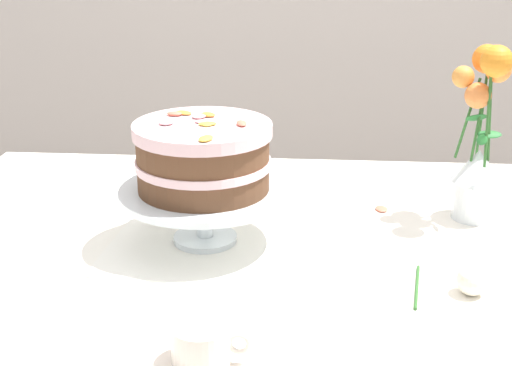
# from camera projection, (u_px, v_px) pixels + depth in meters

# --- Properties ---
(dining_table) EXTENTS (1.40, 1.00, 0.74)m
(dining_table) POSITION_uv_depth(u_px,v_px,m) (290.00, 309.00, 1.24)
(dining_table) COLOR white
(dining_table) RESTS_ON ground
(linen_napkin) EXTENTS (0.35, 0.35, 0.00)m
(linen_napkin) POSITION_uv_depth(u_px,v_px,m) (205.00, 242.00, 1.27)
(linen_napkin) COLOR white
(linen_napkin) RESTS_ON dining_table
(cake_stand) EXTENTS (0.29, 0.29, 0.10)m
(cake_stand) POSITION_uv_depth(u_px,v_px,m) (204.00, 198.00, 1.24)
(cake_stand) COLOR silver
(cake_stand) RESTS_ON linen_napkin
(layer_cake) EXTENTS (0.23, 0.23, 0.12)m
(layer_cake) POSITION_uv_depth(u_px,v_px,m) (203.00, 156.00, 1.21)
(layer_cake) COLOR brown
(layer_cake) RESTS_ON cake_stand
(flower_vase) EXTENTS (0.11, 0.13, 0.33)m
(flower_vase) POSITION_uv_depth(u_px,v_px,m) (480.00, 142.00, 1.32)
(flower_vase) COLOR silver
(flower_vase) RESTS_ON dining_table
(teacup) EXTENTS (0.13, 0.12, 0.06)m
(teacup) POSITION_uv_depth(u_px,v_px,m) (202.00, 349.00, 0.91)
(teacup) COLOR silver
(teacup) RESTS_ON dining_table
(fallen_rose) EXTENTS (0.11, 0.14, 0.05)m
(fallen_rose) POSITION_uv_depth(u_px,v_px,m) (470.00, 281.00, 1.09)
(fallen_rose) COLOR #2D6028
(fallen_rose) RESTS_ON dining_table
(loose_petal_0) EXTENTS (0.03, 0.03, 0.01)m
(loose_petal_0) POSITION_uv_depth(u_px,v_px,m) (381.00, 209.00, 1.41)
(loose_petal_0) COLOR #E56B51
(loose_petal_0) RESTS_ON dining_table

